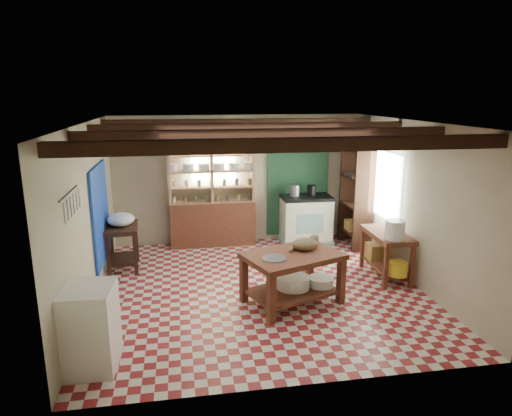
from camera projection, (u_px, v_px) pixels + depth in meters
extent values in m
cube|color=maroon|center=(259.00, 289.00, 7.23)|extent=(5.00, 5.00, 0.02)
cube|color=#4D4E52|center=(260.00, 122.00, 6.59)|extent=(5.00, 5.00, 0.02)
cube|color=#BFB79A|center=(238.00, 180.00, 9.30)|extent=(5.00, 0.04, 2.60)
cube|color=#BFB79A|center=(304.00, 271.00, 4.52)|extent=(5.00, 0.04, 2.60)
cube|color=#BFB79A|center=(87.00, 217.00, 6.50)|extent=(0.04, 5.00, 2.60)
cube|color=#BFB79A|center=(413.00, 203.00, 7.32)|extent=(0.04, 5.00, 2.60)
cube|color=#361E13|center=(260.00, 131.00, 6.62)|extent=(5.00, 3.80, 0.15)
cube|color=#1840B5|center=(101.00, 214.00, 7.42)|extent=(0.04, 1.40, 1.60)
cube|color=#1B452C|center=(298.00, 180.00, 9.49)|extent=(1.30, 0.04, 2.30)
cube|color=white|center=(213.00, 161.00, 9.10)|extent=(0.90, 0.02, 0.80)
cube|color=white|center=(385.00, 185.00, 8.25)|extent=(0.02, 1.30, 1.20)
cube|color=black|center=(70.00, 203.00, 5.25)|extent=(0.06, 0.90, 0.28)
cube|color=black|center=(304.00, 137.00, 8.86)|extent=(0.86, 0.12, 0.36)
cube|color=tan|center=(212.00, 192.00, 9.08)|extent=(1.70, 0.34, 2.20)
cube|color=#361E13|center=(356.00, 197.00, 9.08)|extent=(0.40, 0.86, 2.00)
cube|color=brown|center=(292.00, 278.00, 6.67)|extent=(1.58, 1.32, 0.76)
cube|color=white|center=(306.00, 219.00, 9.38)|extent=(1.02, 0.70, 0.99)
cube|color=#361E13|center=(123.00, 248.00, 7.95)|extent=(0.58, 0.81, 0.79)
cube|color=white|center=(91.00, 328.00, 5.07)|extent=(0.57, 0.67, 0.96)
cube|color=brown|center=(386.00, 255.00, 7.63)|extent=(0.56, 1.09, 0.78)
ellipsoid|color=#8C7851|center=(305.00, 244.00, 6.72)|extent=(0.49, 0.46, 0.18)
cylinder|color=#AAAAB2|center=(274.00, 258.00, 6.36)|extent=(0.44, 0.44, 0.02)
cylinder|color=white|center=(293.00, 282.00, 6.76)|extent=(0.64, 0.64, 0.17)
cylinder|color=white|center=(321.00, 282.00, 6.84)|extent=(0.49, 0.49, 0.13)
cylinder|color=#AAAAB2|center=(294.00, 191.00, 9.20)|extent=(0.21, 0.21, 0.24)
cylinder|color=black|center=(311.00, 190.00, 9.25)|extent=(0.18, 0.18, 0.22)
ellipsoid|color=white|center=(121.00, 219.00, 7.82)|extent=(0.49, 0.49, 0.23)
cylinder|color=white|center=(395.00, 230.00, 7.15)|extent=(0.31, 0.31, 0.31)
cube|color=#A08040|center=(378.00, 251.00, 7.93)|extent=(0.39, 0.32, 0.27)
cylinder|color=gold|center=(398.00, 269.00, 7.21)|extent=(0.31, 0.31, 0.22)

